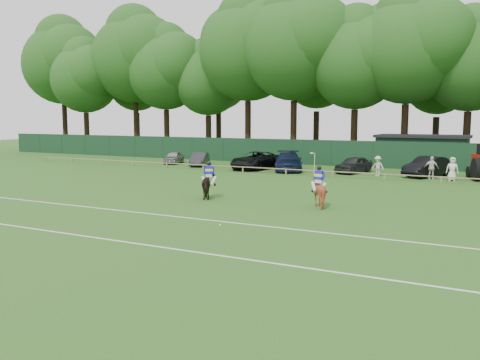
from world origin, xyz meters
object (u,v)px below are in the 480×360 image
Objects in this scene: suv_black at (256,160)px; estate_black at (428,167)px; utility_shed at (422,151)px; sedan_grey at (199,159)px; sedan_silver at (174,157)px; sedan_navy at (288,161)px; spectator_right at (452,169)px; horse_chestnut at (319,192)px; spectator_left at (378,166)px; spectator_mid at (431,168)px; horse_dark at (209,185)px; polo_ball at (220,225)px; hatch_grey at (354,165)px.

suv_black is 14.72m from estate_black.
suv_black is 16.03m from utility_shed.
sedan_silver is at bearing 143.74° from sedan_grey.
spectator_right reaches higher than sedan_navy.
suv_black is at bearing -47.04° from horse_chestnut.
spectator_left is (-3.63, -1.29, 0.01)m from estate_black.
spectator_mid reaches higher than horse_chestnut.
estate_black is 8.45m from utility_shed.
horse_dark is 1.17× the size of spectator_left.
sedan_silver is (-21.28, 17.36, -0.19)m from horse_chestnut.
polo_ball is (-2.25, -6.52, -0.77)m from horse_chestnut.
sedan_silver is 0.75× the size of estate_black.
spectator_right reaches higher than spectator_left.
utility_shed is (19.29, 8.96, 0.89)m from sedan_grey.
sedan_navy is (9.28, -0.04, 0.18)m from sedan_grey.
horse_chestnut is 17.28m from hatch_grey.
horse_chestnut reaches higher than estate_black.
estate_black is at bearing -19.77° from sedan_grey.
sedan_silver is 0.88× the size of hatch_grey.
utility_shed reaches higher than polo_ball.
spectator_right is at bearing 2.00° from hatch_grey.
horse_dark is 1.06× the size of spectator_right.
sedan_grey is 0.81× the size of estate_black.
spectator_left is at bearing -102.14° from utility_shed.
hatch_grey is (5.66, 0.70, -0.12)m from sedan_navy.
sedan_grey is 0.69× the size of sedan_navy.
polo_ball is (-6.00, -21.78, -0.84)m from spectator_mid.
spectator_right is at bearing -159.58° from horse_dark.
horse_dark is at bearing -139.76° from spectator_mid.
estate_black reaches higher than horse_dark.
suv_black reaches higher than horse_dark.
horse_dark is 0.22× the size of utility_shed.
spectator_left is at bearing -143.26° from horse_dark.
horse_chestnut is 0.44× the size of sedan_silver.
spectator_mid reaches higher than suv_black.
polo_ball is (9.18, -22.70, -0.75)m from suv_black.
hatch_grey is at bearing 164.48° from spectator_left.
sedan_grey is 21.39m from spectator_mid.
sedan_silver is 9.92m from suv_black.
hatch_grey is (14.94, 0.67, 0.06)m from sedan_grey.
estate_black is (24.54, -0.27, 0.18)m from sedan_silver.
spectator_mid is (4.13, -0.54, 0.08)m from spectator_left.
sedan_silver is 24.33m from utility_shed.
spectator_right is at bearing -18.66° from spectator_mid.
suv_black is 24.50m from polo_ball.
horse_dark is 0.45× the size of hatch_grey.
spectator_right is (1.48, -0.07, -0.00)m from spectator_mid.
utility_shed is at bearing 82.97° from polo_ball.
spectator_left reaches higher than sedan_grey.
sedan_grey reaches higher than sedan_silver.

